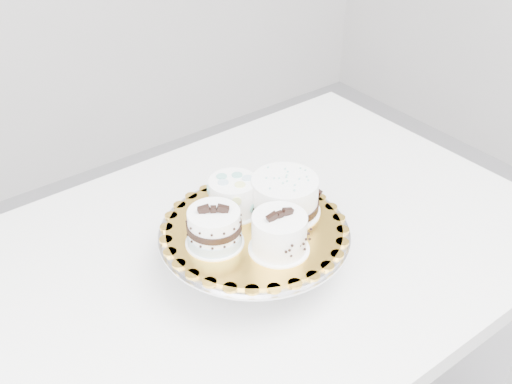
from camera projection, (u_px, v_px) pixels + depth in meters
table at (247, 279)px, 1.29m from camera, size 1.24×0.83×0.75m
cake_stand at (254, 242)px, 1.16m from camera, size 0.34×0.34×0.09m
cake_board at (254, 229)px, 1.15m from camera, size 0.37×0.37×0.00m
cake_swirl at (279, 234)px, 1.08m from camera, size 0.11×0.11×0.08m
cake_banded at (214, 229)px, 1.09m from camera, size 0.13×0.13×0.08m
cake_dots at (233, 195)px, 1.17m from camera, size 0.12×0.12×0.07m
cake_ribbon at (285, 196)px, 1.17m from camera, size 0.16×0.16×0.07m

